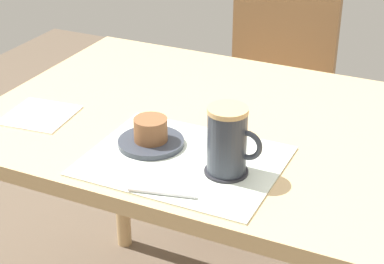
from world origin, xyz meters
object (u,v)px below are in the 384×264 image
object	(u,v)px
dining_table	(236,155)
wooden_chair	(269,98)
coffee_mug	(228,140)
pastry	(151,129)
pastry_plate	(151,142)

from	to	relation	value
dining_table	wooden_chair	bearing A→B (deg)	102.64
dining_table	wooden_chair	world-z (taller)	wooden_chair
wooden_chair	coffee_mug	world-z (taller)	coffee_mug
dining_table	pastry	xyz separation A→B (m)	(-0.13, -0.18, 0.13)
wooden_chair	pastry_plate	bearing A→B (deg)	93.57
pastry	coffee_mug	bearing A→B (deg)	-10.88
wooden_chair	pastry_plate	xyz separation A→B (m)	(0.04, -0.95, 0.30)
dining_table	coffee_mug	size ratio (longest dim) A/B	8.68
pastry_plate	pastry	size ratio (longest dim) A/B	1.97
pastry_plate	pastry	xyz separation A→B (m)	(0.00, 0.00, 0.03)
pastry_plate	pastry	bearing A→B (deg)	0.00
wooden_chair	dining_table	bearing A→B (deg)	103.54
pastry_plate	coffee_mug	distance (m)	0.21
wooden_chair	coffee_mug	bearing A→B (deg)	104.38
wooden_chair	coffee_mug	size ratio (longest dim) A/B	5.99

